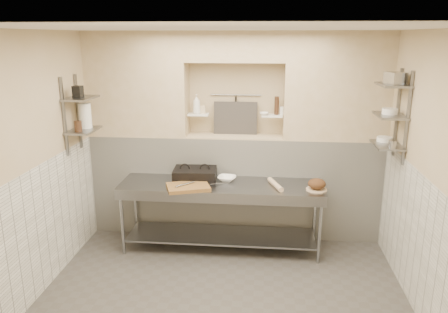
# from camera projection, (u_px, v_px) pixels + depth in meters

# --- Properties ---
(floor) EXTENTS (4.00, 3.90, 0.10)m
(floor) POSITION_uv_depth(u_px,v_px,m) (222.00, 304.00, 4.69)
(floor) COLOR #45413D
(floor) RESTS_ON ground
(ceiling) EXTENTS (4.00, 3.90, 0.10)m
(ceiling) POSITION_uv_depth(u_px,v_px,m) (222.00, 22.00, 3.91)
(ceiling) COLOR silver
(ceiling) RESTS_ON ground
(wall_left) EXTENTS (0.10, 3.90, 2.80)m
(wall_left) POSITION_uv_depth(u_px,v_px,m) (24.00, 170.00, 4.49)
(wall_left) COLOR #C3AD8F
(wall_left) RESTS_ON ground
(wall_right) EXTENTS (0.10, 3.90, 2.80)m
(wall_right) POSITION_uv_depth(u_px,v_px,m) (438.00, 183.00, 4.11)
(wall_right) COLOR #C3AD8F
(wall_right) RESTS_ON ground
(wall_back) EXTENTS (4.00, 0.10, 2.80)m
(wall_back) POSITION_uv_depth(u_px,v_px,m) (236.00, 133.00, 6.22)
(wall_back) COLOR #C3AD8F
(wall_back) RESTS_ON ground
(wall_front) EXTENTS (4.00, 0.10, 2.80)m
(wall_front) POSITION_uv_depth(u_px,v_px,m) (184.00, 289.00, 2.38)
(wall_front) COLOR #C3AD8F
(wall_front) RESTS_ON ground
(backwall_lower) EXTENTS (4.00, 0.40, 1.40)m
(backwall_lower) POSITION_uv_depth(u_px,v_px,m) (234.00, 185.00, 6.17)
(backwall_lower) COLOR white
(backwall_lower) RESTS_ON floor
(alcove_sill) EXTENTS (1.30, 0.40, 0.02)m
(alcove_sill) POSITION_uv_depth(u_px,v_px,m) (235.00, 136.00, 5.98)
(alcove_sill) COLOR #C3AD8F
(alcove_sill) RESTS_ON backwall_lower
(backwall_pillar_left) EXTENTS (1.35, 0.40, 1.40)m
(backwall_pillar_left) POSITION_uv_depth(u_px,v_px,m) (138.00, 84.00, 5.92)
(backwall_pillar_left) COLOR #C3AD8F
(backwall_pillar_left) RESTS_ON backwall_lower
(backwall_pillar_right) EXTENTS (1.35, 0.40, 1.40)m
(backwall_pillar_right) POSITION_uv_depth(u_px,v_px,m) (337.00, 86.00, 5.67)
(backwall_pillar_right) COLOR #C3AD8F
(backwall_pillar_right) RESTS_ON backwall_lower
(backwall_header) EXTENTS (1.30, 0.40, 0.40)m
(backwall_header) POSITION_uv_depth(u_px,v_px,m) (235.00, 47.00, 5.66)
(backwall_header) COLOR #C3AD8F
(backwall_header) RESTS_ON backwall_lower
(wainscot_left) EXTENTS (0.02, 3.90, 1.40)m
(wainscot_left) POSITION_uv_depth(u_px,v_px,m) (37.00, 232.00, 4.68)
(wainscot_left) COLOR white
(wainscot_left) RESTS_ON floor
(wainscot_right) EXTENTS (0.02, 3.90, 1.40)m
(wainscot_right) POSITION_uv_depth(u_px,v_px,m) (422.00, 250.00, 4.30)
(wainscot_right) COLOR white
(wainscot_right) RESTS_ON floor
(alcove_shelf_left) EXTENTS (0.28, 0.16, 0.02)m
(alcove_shelf_left) POSITION_uv_depth(u_px,v_px,m) (198.00, 114.00, 5.95)
(alcove_shelf_left) COLOR white
(alcove_shelf_left) RESTS_ON backwall_lower
(alcove_shelf_right) EXTENTS (0.28, 0.16, 0.02)m
(alcove_shelf_right) POSITION_uv_depth(u_px,v_px,m) (272.00, 116.00, 5.85)
(alcove_shelf_right) COLOR white
(alcove_shelf_right) RESTS_ON backwall_lower
(utensil_rail) EXTENTS (0.70, 0.02, 0.02)m
(utensil_rail) POSITION_uv_depth(u_px,v_px,m) (236.00, 95.00, 6.00)
(utensil_rail) COLOR gray
(utensil_rail) RESTS_ON wall_back
(hanging_steel) EXTENTS (0.02, 0.02, 0.30)m
(hanging_steel) POSITION_uv_depth(u_px,v_px,m) (236.00, 107.00, 6.02)
(hanging_steel) COLOR black
(hanging_steel) RESTS_ON utensil_rail
(splash_panel) EXTENTS (0.60, 0.08, 0.45)m
(splash_panel) POSITION_uv_depth(u_px,v_px,m) (235.00, 118.00, 6.01)
(splash_panel) COLOR #383330
(splash_panel) RESTS_ON alcove_sill
(shelf_rail_left_a) EXTENTS (0.03, 0.03, 0.95)m
(shelf_rail_left_a) POSITION_uv_depth(u_px,v_px,m) (78.00, 112.00, 5.58)
(shelf_rail_left_a) COLOR slate
(shelf_rail_left_a) RESTS_ON wall_left
(shelf_rail_left_b) EXTENTS (0.03, 0.03, 0.95)m
(shelf_rail_left_b) POSITION_uv_depth(u_px,v_px,m) (64.00, 117.00, 5.20)
(shelf_rail_left_b) COLOR slate
(shelf_rail_left_b) RESTS_ON wall_left
(wall_shelf_left_lower) EXTENTS (0.30, 0.50, 0.02)m
(wall_shelf_left_lower) POSITION_uv_depth(u_px,v_px,m) (83.00, 130.00, 5.43)
(wall_shelf_left_lower) COLOR slate
(wall_shelf_left_lower) RESTS_ON wall_left
(wall_shelf_left_upper) EXTENTS (0.30, 0.50, 0.03)m
(wall_shelf_left_upper) POSITION_uv_depth(u_px,v_px,m) (81.00, 98.00, 5.32)
(wall_shelf_left_upper) COLOR slate
(wall_shelf_left_upper) RESTS_ON wall_left
(shelf_rail_right_a) EXTENTS (0.03, 0.03, 1.05)m
(shelf_rail_right_a) POSITION_uv_depth(u_px,v_px,m) (397.00, 113.00, 5.19)
(shelf_rail_right_a) COLOR slate
(shelf_rail_right_a) RESTS_ON wall_right
(shelf_rail_right_b) EXTENTS (0.03, 0.03, 1.05)m
(shelf_rail_right_b) POSITION_uv_depth(u_px,v_px,m) (407.00, 119.00, 4.81)
(shelf_rail_right_b) COLOR slate
(shelf_rail_right_b) RESTS_ON wall_right
(wall_shelf_right_lower) EXTENTS (0.30, 0.50, 0.02)m
(wall_shelf_right_lower) POSITION_uv_depth(u_px,v_px,m) (387.00, 145.00, 5.11)
(wall_shelf_right_lower) COLOR slate
(wall_shelf_right_lower) RESTS_ON wall_right
(wall_shelf_right_mid) EXTENTS (0.30, 0.50, 0.02)m
(wall_shelf_right_mid) POSITION_uv_depth(u_px,v_px,m) (390.00, 116.00, 5.02)
(wall_shelf_right_mid) COLOR slate
(wall_shelf_right_mid) RESTS_ON wall_right
(wall_shelf_right_upper) EXTENTS (0.30, 0.50, 0.03)m
(wall_shelf_right_upper) POSITION_uv_depth(u_px,v_px,m) (393.00, 85.00, 4.92)
(wall_shelf_right_upper) COLOR slate
(wall_shelf_right_upper) RESTS_ON wall_right
(prep_table) EXTENTS (2.60, 0.70, 0.90)m
(prep_table) POSITION_uv_depth(u_px,v_px,m) (221.00, 203.00, 5.65)
(prep_table) COLOR gray
(prep_table) RESTS_ON floor
(panini_press) EXTENTS (0.57, 0.43, 0.15)m
(panini_press) POSITION_uv_depth(u_px,v_px,m) (195.00, 174.00, 5.74)
(panini_press) COLOR black
(panini_press) RESTS_ON prep_table
(cutting_board) EXTENTS (0.60, 0.51, 0.05)m
(cutting_board) POSITION_uv_depth(u_px,v_px,m) (188.00, 187.00, 5.42)
(cutting_board) COLOR brown
(cutting_board) RESTS_ON prep_table
(knife_blade) EXTENTS (0.24, 0.08, 0.01)m
(knife_blade) POSITION_uv_depth(u_px,v_px,m) (219.00, 183.00, 5.47)
(knife_blade) COLOR gray
(knife_blade) RESTS_ON cutting_board
(tongs) EXTENTS (0.21, 0.22, 0.03)m
(tongs) POSITION_uv_depth(u_px,v_px,m) (185.00, 184.00, 5.40)
(tongs) COLOR gray
(tongs) RESTS_ON cutting_board
(mixing_bowl) EXTENTS (0.27, 0.27, 0.06)m
(mixing_bowl) POSITION_uv_depth(u_px,v_px,m) (227.00, 178.00, 5.72)
(mixing_bowl) COLOR white
(mixing_bowl) RESTS_ON prep_table
(rolling_pin) EXTENTS (0.20, 0.42, 0.06)m
(rolling_pin) POSITION_uv_depth(u_px,v_px,m) (275.00, 184.00, 5.48)
(rolling_pin) COLOR #D8BB8D
(rolling_pin) RESTS_ON prep_table
(bread_board) EXTENTS (0.26, 0.26, 0.01)m
(bread_board) POSITION_uv_depth(u_px,v_px,m) (316.00, 189.00, 5.38)
(bread_board) COLOR #D8BB8D
(bread_board) RESTS_ON prep_table
(bread_loaf) EXTENTS (0.22, 0.22, 0.13)m
(bread_loaf) POSITION_uv_depth(u_px,v_px,m) (317.00, 184.00, 5.36)
(bread_loaf) COLOR #4C2D19
(bread_loaf) RESTS_ON bread_board
(bottle_soap) EXTENTS (0.13, 0.13, 0.26)m
(bottle_soap) POSITION_uv_depth(u_px,v_px,m) (197.00, 104.00, 5.89)
(bottle_soap) COLOR white
(bottle_soap) RESTS_ON alcove_shelf_left
(jar_alcove) EXTENTS (0.07, 0.07, 0.11)m
(jar_alcove) POSITION_uv_depth(u_px,v_px,m) (203.00, 109.00, 5.95)
(jar_alcove) COLOR #C3AD8F
(jar_alcove) RESTS_ON alcove_shelf_left
(bowl_alcove) EXTENTS (0.16, 0.16, 0.04)m
(bowl_alcove) POSITION_uv_depth(u_px,v_px,m) (264.00, 114.00, 5.82)
(bowl_alcove) COLOR white
(bowl_alcove) RESTS_ON alcove_shelf_right
(condiment_a) EXTENTS (0.06, 0.06, 0.21)m
(condiment_a) POSITION_uv_depth(u_px,v_px,m) (277.00, 107.00, 5.83)
(condiment_a) COLOR #362114
(condiment_a) RESTS_ON alcove_shelf_right
(condiment_b) EXTENTS (0.06, 0.06, 0.24)m
(condiment_b) POSITION_uv_depth(u_px,v_px,m) (277.00, 105.00, 5.85)
(condiment_b) COLOR #362114
(condiment_b) RESTS_ON alcove_shelf_right
(condiment_c) EXTENTS (0.06, 0.06, 0.11)m
(condiment_c) POSITION_uv_depth(u_px,v_px,m) (282.00, 111.00, 5.85)
(condiment_c) COLOR white
(condiment_c) RESTS_ON alcove_shelf_right
(jug_left) EXTENTS (0.16, 0.16, 0.31)m
(jug_left) POSITION_uv_depth(u_px,v_px,m) (85.00, 116.00, 5.46)
(jug_left) COLOR white
(jug_left) RESTS_ON wall_shelf_left_lower
(jar_left) EXTENTS (0.09, 0.09, 0.13)m
(jar_left) POSITION_uv_depth(u_px,v_px,m) (78.00, 126.00, 5.27)
(jar_left) COLOR #362114
(jar_left) RESTS_ON wall_shelf_left_lower
(box_left_upper) EXTENTS (0.11, 0.11, 0.14)m
(box_left_upper) POSITION_uv_depth(u_px,v_px,m) (78.00, 92.00, 5.24)
(box_left_upper) COLOR black
(box_left_upper) RESTS_ON wall_shelf_left_upper
(bowl_right) EXTENTS (0.18, 0.18, 0.05)m
(bowl_right) POSITION_uv_depth(u_px,v_px,m) (384.00, 139.00, 5.22)
(bowl_right) COLOR white
(bowl_right) RESTS_ON wall_shelf_right_lower
(canister_right) EXTENTS (0.09, 0.09, 0.09)m
(canister_right) POSITION_uv_depth(u_px,v_px,m) (392.00, 145.00, 4.89)
(canister_right) COLOR gray
(canister_right) RESTS_ON wall_shelf_right_lower
(bowl_right_mid) EXTENTS (0.18, 0.18, 0.07)m
(bowl_right_mid) POSITION_uv_depth(u_px,v_px,m) (390.00, 111.00, 5.02)
(bowl_right_mid) COLOR white
(bowl_right_mid) RESTS_ON wall_shelf_right_mid
(basket_right) EXTENTS (0.23, 0.25, 0.13)m
(basket_right) POSITION_uv_depth(u_px,v_px,m) (395.00, 78.00, 4.84)
(basket_right) COLOR gray
(basket_right) RESTS_ON wall_shelf_right_upper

